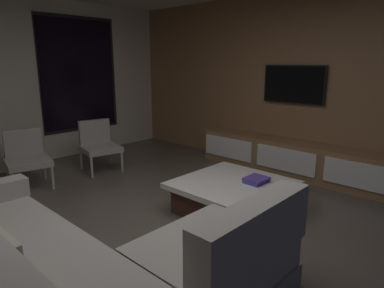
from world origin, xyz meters
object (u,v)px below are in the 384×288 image
Objects in this scene: book_stack_on_coffee_table at (256,180)px; mounted_tv at (294,84)px; coffee_table at (233,196)px; media_console at (295,160)px; sectional_couch at (79,270)px; accent_chair_near_window at (98,143)px; accent_chair_by_curtain at (26,155)px.

mounted_tv is (1.68, 0.47, 0.96)m from book_stack_on_coffee_table.
media_console is at bearing 2.81° from coffee_table.
sectional_couch reaches higher than accent_chair_near_window.
accent_chair_near_window reaches higher than book_stack_on_coffee_table.
book_stack_on_coffee_table is (2.16, -0.03, 0.10)m from sectional_couch.
book_stack_on_coffee_table is 0.28× the size of mounted_tv.
book_stack_on_coffee_table is (0.17, -0.19, 0.20)m from coffee_table.
mounted_tv reaches higher than accent_chair_near_window.
book_stack_on_coffee_table is 1.99m from mounted_tv.
media_console is at bearing 10.43° from book_stack_on_coffee_table.
accent_chair_near_window is at bearing 55.63° from sectional_couch.
book_stack_on_coffee_table reaches higher than coffee_table.
accent_chair_by_curtain reaches higher than book_stack_on_coffee_table.
book_stack_on_coffee_table is 1.53m from media_console.
coffee_table is at bearing 131.94° from book_stack_on_coffee_table.
mounted_tv is at bearing 8.61° from coffee_table.
accent_chair_near_window is at bearing 127.05° from media_console.
book_stack_on_coffee_table is at bearing -48.06° from coffee_table.
accent_chair_by_curtain reaches higher than coffee_table.
media_console is (1.49, 0.27, -0.14)m from book_stack_on_coffee_table.
media_console is 1.13m from mounted_tv.
accent_chair_by_curtain is (0.74, 2.74, 0.14)m from sectional_couch.
accent_chair_by_curtain is at bearing 74.79° from sectional_couch.
sectional_couch is at bearing -173.47° from mounted_tv.
coffee_table is 2.52m from accent_chair_near_window.
media_console is (2.91, -2.49, -0.18)m from accent_chair_by_curtain.
book_stack_on_coffee_table is 0.35× the size of accent_chair_by_curtain.
sectional_couch reaches higher than coffee_table.
accent_chair_near_window is at bearing 132.09° from mounted_tv.
coffee_table is 1.49× the size of accent_chair_by_curtain.
accent_chair_by_curtain is 0.80× the size of mounted_tv.
sectional_couch is at bearing 179.10° from book_stack_on_coffee_table.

